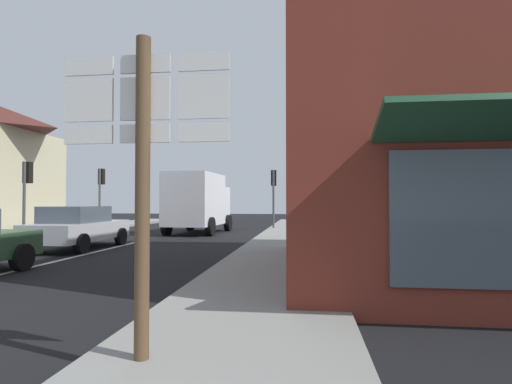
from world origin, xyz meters
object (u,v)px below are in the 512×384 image
object	(u,v)px
sedan_far	(78,227)
delivery_truck	(198,201)
traffic_light_far_left	(101,185)
traffic_light_near_left	(27,182)
traffic_light_far_right	(274,186)
route_sign_post	(144,162)

from	to	relation	value
sedan_far	delivery_truck	size ratio (longest dim) A/B	0.82
traffic_light_far_left	traffic_light_near_left	bearing A→B (deg)	-90.00
traffic_light_far_right	traffic_light_near_left	world-z (taller)	traffic_light_far_right
delivery_truck	traffic_light_far_left	distance (m)	6.38
route_sign_post	traffic_light_far_right	world-z (taller)	traffic_light_far_right
traffic_light_far_left	traffic_light_far_right	world-z (taller)	traffic_light_far_left
traffic_light_far_left	traffic_light_near_left	size ratio (longest dim) A/B	1.07
sedan_far	traffic_light_far_right	distance (m)	11.76
route_sign_post	traffic_light_far_right	bearing A→B (deg)	90.88
delivery_truck	traffic_light_near_left	bearing A→B (deg)	-142.52
traffic_light_far_left	sedan_far	bearing A→B (deg)	-66.15
route_sign_post	traffic_light_near_left	distance (m)	15.64
route_sign_post	traffic_light_far_left	distance (m)	20.74
delivery_truck	traffic_light_far_right	distance (m)	4.69
traffic_light_far_right	traffic_light_near_left	size ratio (longest dim) A/B	1.04
delivery_truck	traffic_light_near_left	distance (m)	7.76
traffic_light_near_left	sedan_far	bearing A→B (deg)	-33.26
sedan_far	traffic_light_far_right	xyz separation A→B (m)	(5.98, 9.97, 1.79)
traffic_light_far_left	route_sign_post	bearing A→B (deg)	-60.79
route_sign_post	traffic_light_far_right	xyz separation A→B (m)	(-0.30, 19.36, 0.55)
sedan_far	delivery_truck	world-z (taller)	delivery_truck
route_sign_post	traffic_light_near_left	xyz separation A→B (m)	(-10.12, 11.92, 0.45)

